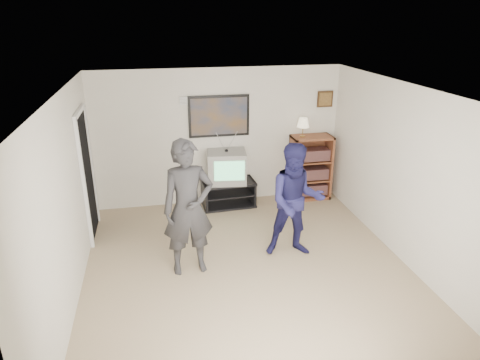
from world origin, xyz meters
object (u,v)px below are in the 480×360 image
object	(u,v)px
media_stand	(228,193)
bookshelf	(310,167)
person_short	(296,201)
crt_television	(227,167)
person_tall	(188,208)

from	to	relation	value
media_stand	bookshelf	size ratio (longest dim) A/B	0.80
media_stand	person_short	xyz separation A→B (m)	(0.65, -1.88, 0.61)
crt_television	bookshelf	world-z (taller)	bookshelf
crt_television	person_tall	distance (m)	2.19
media_stand	bookshelf	world-z (taller)	bookshelf
media_stand	person_tall	world-z (taller)	person_tall
bookshelf	person_short	distance (m)	2.17
crt_television	person_tall	xyz separation A→B (m)	(-0.87, -2.01, 0.17)
media_stand	crt_television	bearing A→B (deg)	176.94
person_tall	person_short	xyz separation A→B (m)	(1.55, 0.12, -0.09)
media_stand	person_tall	size ratio (longest dim) A/B	0.53
crt_television	person_short	size ratio (longest dim) A/B	0.40
crt_television	person_short	world-z (taller)	person_short
crt_television	person_tall	bearing A→B (deg)	-106.41
media_stand	crt_television	distance (m)	0.53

